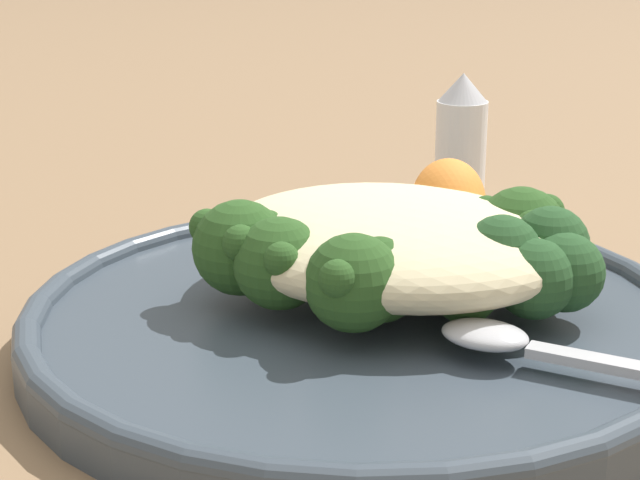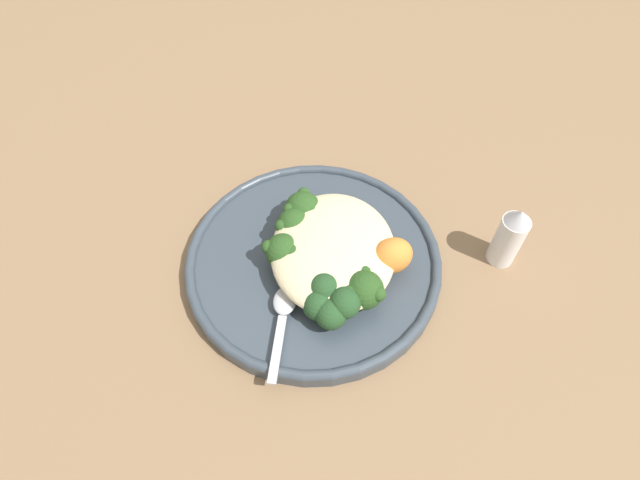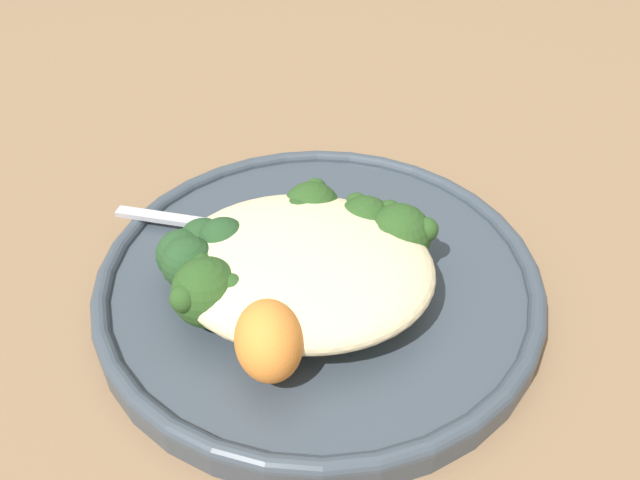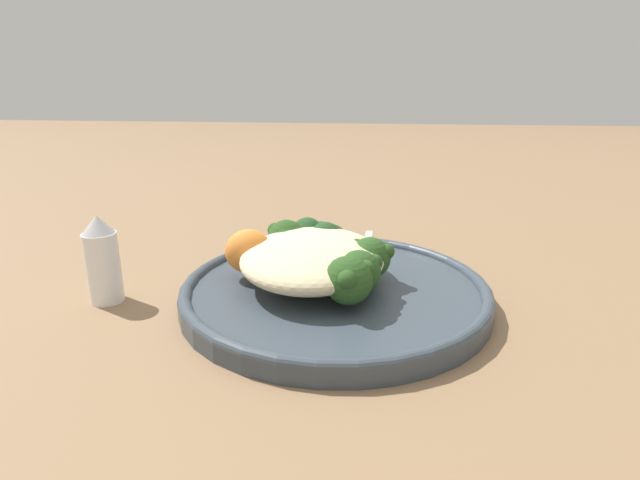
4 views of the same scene
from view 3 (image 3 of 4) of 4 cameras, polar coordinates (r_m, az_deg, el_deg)
name	(u,v)px [view 3 (image 3 of 4)]	position (r m, az deg, el deg)	size (l,w,h in m)	color
ground_plane	(305,282)	(0.43, -1.41, -3.86)	(4.00, 4.00, 0.00)	#846647
plate	(319,278)	(0.42, -0.10, -3.46)	(0.29, 0.29, 0.02)	#38424C
quinoa_mound	(303,265)	(0.38, -1.57, -2.32)	(0.16, 0.14, 0.04)	beige
broccoli_stalk_0	(390,241)	(0.40, 6.39, -0.13)	(0.08, 0.08, 0.04)	#8EB25B
broccoli_stalk_1	(358,235)	(0.41, 3.46, 0.50)	(0.06, 0.10, 0.04)	#8EB25B
broccoli_stalk_2	(307,217)	(0.42, -1.16, 2.14)	(0.05, 0.09, 0.04)	#8EB25B
broccoli_stalk_3	(302,235)	(0.41, -1.64, 0.50)	(0.05, 0.08, 0.04)	#8EB25B
broccoli_stalk_4	(265,248)	(0.41, -5.06, -0.71)	(0.08, 0.06, 0.03)	#8EB25B
broccoli_stalk_5	(250,261)	(0.39, -6.39, -1.94)	(0.08, 0.04, 0.03)	#8EB25B
broccoli_stalk_6	(220,292)	(0.37, -9.14, -4.68)	(0.10, 0.07, 0.04)	#8EB25B
sweet_potato_chunk_0	(288,300)	(0.37, -2.96, -5.50)	(0.05, 0.04, 0.03)	orange
sweet_potato_chunk_1	(273,341)	(0.34, -4.36, -9.20)	(0.05, 0.04, 0.04)	orange
sweet_potato_chunk_2	(300,293)	(0.37, -1.81, -4.84)	(0.06, 0.05, 0.03)	orange
kale_tuft	(203,255)	(0.40, -10.62, -1.31)	(0.06, 0.06, 0.04)	#234723
spoon	(218,224)	(0.44, -9.34, 1.49)	(0.11, 0.03, 0.01)	#B7B7BC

